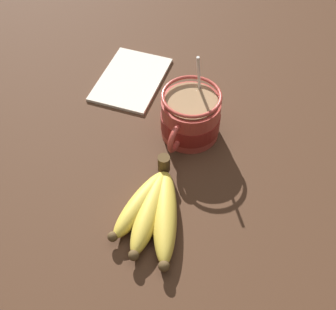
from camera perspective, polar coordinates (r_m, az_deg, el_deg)
table at (r=79.81cm, az=0.03°, el=-2.31°), size 128.63×128.63×3.93cm
coffee_mug at (r=80.42cm, az=2.88°, el=4.58°), size 13.61×10.31×15.53cm
banana_bunch at (r=71.12cm, az=-1.92°, el=-6.73°), size 17.94×12.12×4.11cm
napkin at (r=93.39cm, az=-4.53°, el=9.19°), size 17.88×13.55×0.60cm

